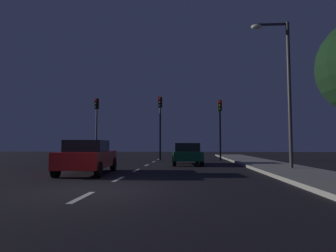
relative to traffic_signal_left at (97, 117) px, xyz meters
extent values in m
plane|color=black|center=(5.28, -9.16, -3.72)|extent=(80.00, 80.00, 0.00)
cube|color=gray|center=(12.78, -9.16, -3.64)|extent=(3.00, 40.00, 0.15)
cube|color=silver|center=(5.28, -17.36, -3.71)|extent=(0.16, 1.60, 0.01)
cube|color=silver|center=(5.28, -13.56, -3.71)|extent=(0.16, 1.60, 0.01)
cube|color=silver|center=(5.28, -9.76, -3.71)|extent=(0.16, 1.60, 0.01)
cube|color=silver|center=(5.28, -5.96, -3.71)|extent=(0.16, 1.60, 0.01)
cube|color=silver|center=(5.28, -2.16, -3.71)|extent=(0.16, 1.60, 0.01)
cube|color=silver|center=(5.28, 1.64, -3.71)|extent=(0.16, 1.60, 0.01)
cylinder|color=#2D2D30|center=(0.00, 0.02, -1.05)|extent=(0.14, 0.14, 5.35)
cube|color=black|center=(0.00, 0.02, 1.18)|extent=(0.32, 0.24, 0.90)
sphere|color=red|center=(0.00, -0.14, 1.48)|extent=(0.20, 0.20, 0.20)
sphere|color=#3F2D0C|center=(0.00, -0.14, 1.18)|extent=(0.20, 0.20, 0.20)
sphere|color=#0C3319|center=(0.00, -0.14, 0.88)|extent=(0.20, 0.20, 0.20)
cylinder|color=black|center=(5.58, 0.02, -1.01)|extent=(0.14, 0.14, 5.42)
cube|color=black|center=(5.58, 0.02, 1.26)|extent=(0.32, 0.24, 0.90)
sphere|color=red|center=(5.58, -0.14, 1.56)|extent=(0.20, 0.20, 0.20)
sphere|color=#3F2D0C|center=(5.58, -0.14, 1.26)|extent=(0.20, 0.20, 0.20)
sphere|color=#0C3319|center=(5.58, -0.14, 0.96)|extent=(0.20, 0.20, 0.20)
cylinder|color=black|center=(10.68, 0.02, -1.17)|extent=(0.14, 0.14, 5.09)
cube|color=#382D0C|center=(10.68, 0.02, 0.92)|extent=(0.32, 0.24, 0.90)
sphere|color=red|center=(10.68, -0.14, 1.22)|extent=(0.20, 0.20, 0.20)
sphere|color=#3F2D0C|center=(10.68, -0.14, 0.92)|extent=(0.20, 0.20, 0.20)
sphere|color=#0C3319|center=(10.68, -0.14, 0.62)|extent=(0.20, 0.20, 0.20)
cube|color=#0F4C2D|center=(7.84, -5.36, -3.12)|extent=(2.03, 4.14, 0.56)
cube|color=black|center=(7.86, -5.56, -2.57)|extent=(1.68, 1.91, 0.54)
cylinder|color=black|center=(6.92, -3.95, -3.40)|extent=(0.26, 0.65, 0.64)
cylinder|color=black|center=(8.58, -3.84, -3.40)|extent=(0.26, 0.65, 0.64)
cylinder|color=black|center=(7.11, -6.88, -3.40)|extent=(0.26, 0.65, 0.64)
cylinder|color=black|center=(8.76, -6.78, -3.40)|extent=(0.26, 0.65, 0.64)
cube|color=#B21919|center=(3.43, -11.69, -3.06)|extent=(2.11, 4.39, 0.69)
cube|color=black|center=(3.45, -11.90, -2.46)|extent=(1.73, 2.03, 0.50)
cylinder|color=black|center=(2.48, -10.17, -3.40)|extent=(0.27, 0.65, 0.64)
cylinder|color=black|center=(4.16, -10.05, -3.40)|extent=(0.27, 0.65, 0.64)
cylinder|color=black|center=(2.71, -13.33, -3.40)|extent=(0.27, 0.65, 0.64)
cylinder|color=black|center=(4.39, -13.21, -3.40)|extent=(0.27, 0.65, 0.64)
cylinder|color=#2D2D30|center=(13.08, -9.59, 0.10)|extent=(0.18, 0.18, 7.64)
cube|color=#2D2D30|center=(12.30, -9.59, 3.82)|extent=(1.58, 0.10, 0.10)
ellipsoid|color=silver|center=(11.51, -9.59, 3.72)|extent=(0.56, 0.36, 0.24)
camera|label=1|loc=(7.89, -24.37, -2.43)|focal=30.63mm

